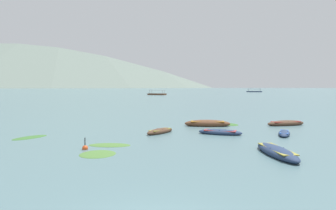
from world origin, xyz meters
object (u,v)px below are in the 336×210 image
(rowboat_1, at_px, (207,124))
(rowboat_6, at_px, (220,132))
(rowboat_4, at_px, (284,133))
(ferry_1, at_px, (157,94))
(rowboat_5, at_px, (160,131))
(rowboat_2, at_px, (277,152))
(mooring_buoy, at_px, (85,148))
(ferry_0, at_px, (254,92))
(rowboat_7, at_px, (286,123))

(rowboat_1, distance_m, rowboat_6, 4.87)
(rowboat_4, relative_size, rowboat_6, 0.85)
(rowboat_1, height_order, ferry_1, ferry_1)
(rowboat_6, bearing_deg, rowboat_5, 179.01)
(rowboat_2, relative_size, ferry_1, 0.49)
(rowboat_2, xyz_separation_m, mooring_buoy, (-11.49, 0.45, -0.10))
(rowboat_6, height_order, ferry_0, ferry_0)
(ferry_0, relative_size, ferry_1, 1.20)
(ferry_0, relative_size, mooring_buoy, 13.38)
(rowboat_7, relative_size, ferry_1, 0.46)
(rowboat_5, bearing_deg, rowboat_1, 48.40)
(rowboat_7, bearing_deg, ferry_0, 79.01)
(rowboat_1, bearing_deg, rowboat_2, -74.04)
(rowboat_1, distance_m, rowboat_2, 12.18)
(rowboat_2, bearing_deg, mooring_buoy, 177.78)
(rowboat_5, distance_m, rowboat_6, 4.99)
(rowboat_1, relative_size, rowboat_2, 0.99)
(rowboat_2, distance_m, rowboat_4, 7.37)
(rowboat_1, distance_m, ferry_1, 107.86)
(rowboat_5, xyz_separation_m, rowboat_6, (4.99, -0.09, 0.00))
(rowboat_6, xyz_separation_m, ferry_0, (43.05, 190.80, 0.28))
(rowboat_7, relative_size, ferry_0, 0.38)
(rowboat_1, bearing_deg, ferry_1, 100.01)
(rowboat_4, bearing_deg, rowboat_2, -110.43)
(rowboat_2, bearing_deg, rowboat_5, 137.17)
(rowboat_5, height_order, rowboat_6, rowboat_6)
(rowboat_1, height_order, rowboat_4, rowboat_1)
(rowboat_7, bearing_deg, ferry_1, 104.28)
(rowboat_5, bearing_deg, ferry_1, 97.48)
(rowboat_6, bearing_deg, rowboat_2, -69.71)
(ferry_1, bearing_deg, rowboat_4, -77.47)
(ferry_0, bearing_deg, ferry_1, -128.12)
(rowboat_2, xyz_separation_m, rowboat_4, (2.57, 6.91, -0.04))
(rowboat_6, xyz_separation_m, rowboat_7, (7.17, 6.06, 0.03))
(rowboat_7, bearing_deg, rowboat_2, -109.59)
(rowboat_7, height_order, mooring_buoy, mooring_buoy)
(rowboat_4, xyz_separation_m, mooring_buoy, (-14.07, -6.46, -0.06))
(rowboat_1, bearing_deg, rowboat_6, -80.57)
(rowboat_1, xyz_separation_m, mooring_buoy, (-8.14, -11.27, -0.15))
(rowboat_5, xyz_separation_m, mooring_buoy, (-3.95, -6.55, -0.07))
(rowboat_7, bearing_deg, mooring_buoy, -142.14)
(rowboat_4, height_order, ferry_0, ferry_0)
(rowboat_1, relative_size, mooring_buoy, 5.41)
(rowboat_1, height_order, rowboat_5, rowboat_1)
(rowboat_2, bearing_deg, rowboat_7, 70.41)
(rowboat_4, bearing_deg, rowboat_6, -179.95)
(mooring_buoy, bearing_deg, ferry_1, 95.16)
(rowboat_4, distance_m, ferry_0, 194.53)
(ferry_1, xyz_separation_m, mooring_buoy, (10.61, -117.48, -0.36))
(rowboat_5, bearing_deg, rowboat_6, -0.99)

